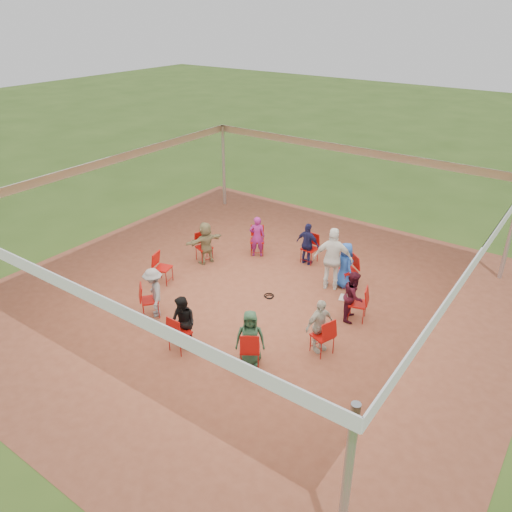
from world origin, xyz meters
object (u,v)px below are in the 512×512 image
Objects in this scene: chair_4 at (204,247)px; person_seated_5 at (154,293)px; chair_9 at (322,336)px; standing_person at (333,259)px; chair_8 at (250,349)px; chair_2 at (310,249)px; chair_6 at (150,300)px; person_seated_0 at (353,296)px; chair_1 at (348,271)px; person_seated_8 at (319,326)px; person_seated_2 at (308,244)px; person_seated_7 at (250,338)px; person_seated_3 at (257,236)px; chair_3 at (257,241)px; person_seated_4 at (206,243)px; laptop at (347,296)px; chair_0 at (358,304)px; person_seated_1 at (345,265)px; chair_7 at (180,333)px; chair_5 at (163,268)px; person_seated_6 at (183,323)px; cable_coil at (269,296)px.

chair_4 is 3.09m from person_seated_5.
standing_person is at bearing 43.95° from chair_9.
chair_4 is 5.10m from chair_8.
chair_2 and chair_6 have the same top height.
chair_2 is 1.00× the size of chair_4.
person_seated_0 is 4.87m from person_seated_5.
person_seated_8 is at bearing 142.19° from chair_1.
chair_2 is at bearing -90.00° from person_seated_2.
person_seated_7 is (1.32, -4.81, 0.20)m from chair_2.
person_seated_3 is at bearing 18.00° from person_seated_2.
person_seated_4 is at bearing 22.03° from chair_3.
laptop is at bearing 38.58° from person_seated_7.
person_seated_4 is 3.01m from person_seated_5.
chair_0 is 0.70× the size of person_seated_1.
person_seated_3 is at bearing 107.57° from chair_7.
chair_1 is 5.36m from chair_6.
person_seated_5 is at bearing 144.00° from person_seated_7.
chair_5 is 0.70× the size of person_seated_4.
person_seated_5 is (-1.48, 0.67, 0.20)m from chair_7.
person_seated_0 and person_seated_1 have the same top height.
person_seated_4 is (-4.98, 0.16, 0.20)m from chair_0.
chair_7 is at bearing 166.03° from person_seated_7.
chair_3 is 3.15m from chair_5.
chair_8 is at bearing 90.00° from chair_3.
laptop is (0.95, -1.05, -0.28)m from standing_person.
person_seated_0 is at bearing 114.90° from standing_person.
standing_person is at bearing 73.35° from person_seated_6.
person_seated_4 is 4.14m from person_seated_6.
person_seated_7 is 2.81m from cable_coil.
chair_1 is (-0.92, 1.38, 0.00)m from chair_0.
chair_3 is at bearing 13.97° from person_seated_2.
person_seated_2 is 2.31m from cable_coil.
chair_7 is 2.40× the size of laptop.
person_seated_2 is (-1.56, 0.45, 0.20)m from chair_1.
chair_3 is at bearing 90.00° from person_seated_7.
chair_2 is at bearing 34.19° from person_seated_0.
chair_2 is 3.00m from laptop.
person_seated_5 reaches higher than chair_9.
person_seated_7 is at bearing 72.43° from chair_4.
person_seated_3 is 4.87m from person_seated_6.
person_seated_1 is 3.44× the size of laptop.
person_seated_1 is 3.74× the size of cable_coil.
chair_9 is at bearing 166.03° from person_seated_0.
chair_1 is 1.00× the size of chair_6.
standing_person is at bearing 137.58° from person_seated_3.
person_seated_2 is 1.00× the size of person_seated_8.
person_seated_1 reaches higher than chair_8.
person_seated_0 is 1.58m from person_seated_1.
chair_5 is at bearing 71.57° from person_seated_1.
chair_8 is 0.51× the size of standing_person.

